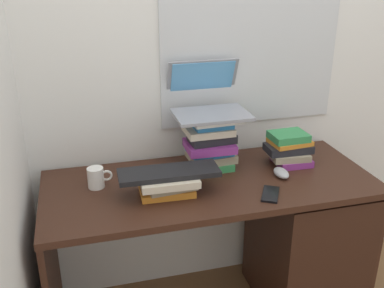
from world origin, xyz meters
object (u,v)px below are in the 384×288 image
(desk, at_px, (284,236))
(book_stack_tall, at_px, (211,142))
(keyboard, at_px, (169,173))
(computer_mouse, at_px, (281,173))
(book_stack_keyboard_riser, at_px, (169,184))
(cell_phone, at_px, (270,194))
(laptop, at_px, (207,100))
(book_stack_side, at_px, (289,149))
(mug, at_px, (96,178))

(desk, relative_size, book_stack_tall, 5.77)
(keyboard, relative_size, computer_mouse, 4.04)
(desk, height_order, book_stack_keyboard_riser, book_stack_keyboard_riser)
(desk, distance_m, cell_phone, 0.42)
(desk, relative_size, cell_phone, 10.85)
(book_stack_keyboard_riser, xyz_separation_m, computer_mouse, (0.53, 0.03, -0.03))
(keyboard, bearing_deg, laptop, 49.51)
(computer_mouse, distance_m, cell_phone, 0.19)
(desk, xyz_separation_m, cell_phone, (-0.17, -0.17, 0.35))
(book_stack_side, distance_m, cell_phone, 0.36)
(book_stack_side, bearing_deg, computer_mouse, -127.59)
(book_stack_side, xyz_separation_m, keyboard, (-0.62, -0.15, 0.02))
(book_stack_keyboard_riser, distance_m, book_stack_side, 0.65)
(book_stack_side, bearing_deg, book_stack_keyboard_riser, -166.10)
(book_stack_keyboard_riser, xyz_separation_m, keyboard, (0.00, 0.01, 0.05))
(mug, bearing_deg, laptop, 14.26)
(book_stack_tall, distance_m, keyboard, 0.32)
(mug, bearing_deg, desk, -6.30)
(desk, xyz_separation_m, laptop, (-0.33, 0.23, 0.65))
(book_stack_tall, height_order, computer_mouse, book_stack_tall)
(book_stack_keyboard_riser, height_order, keyboard, keyboard)
(laptop, height_order, cell_phone, laptop)
(book_stack_keyboard_riser, relative_size, keyboard, 0.58)
(book_stack_tall, relative_size, keyboard, 0.61)
(book_stack_tall, height_order, mug, book_stack_tall)
(book_stack_side, relative_size, laptop, 0.65)
(laptop, bearing_deg, desk, -34.90)
(computer_mouse, relative_size, mug, 0.97)
(book_stack_side, height_order, mug, book_stack_side)
(mug, bearing_deg, book_stack_side, 0.87)
(book_stack_tall, distance_m, book_stack_keyboard_riser, 0.34)
(computer_mouse, distance_m, mug, 0.83)
(book_stack_tall, relative_size, cell_phone, 1.88)
(mug, bearing_deg, cell_phone, -20.57)
(keyboard, bearing_deg, book_stack_tall, 41.56)
(laptop, distance_m, mug, 0.62)
(book_stack_side, distance_m, computer_mouse, 0.17)
(book_stack_tall, relative_size, book_stack_side, 1.17)
(laptop, distance_m, computer_mouse, 0.48)
(desk, xyz_separation_m, mug, (-0.87, 0.10, 0.39))
(computer_mouse, bearing_deg, book_stack_tall, 147.03)
(laptop, bearing_deg, book_stack_keyboard_riser, -131.96)
(book_stack_keyboard_riser, height_order, cell_phone, book_stack_keyboard_riser)
(book_stack_side, height_order, cell_phone, book_stack_side)
(book_stack_tall, distance_m, mug, 0.55)
(book_stack_tall, relative_size, book_stack_keyboard_riser, 1.05)
(book_stack_tall, height_order, book_stack_side, book_stack_tall)
(mug, height_order, cell_phone, mug)
(book_stack_tall, bearing_deg, computer_mouse, -32.97)
(keyboard, height_order, computer_mouse, keyboard)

